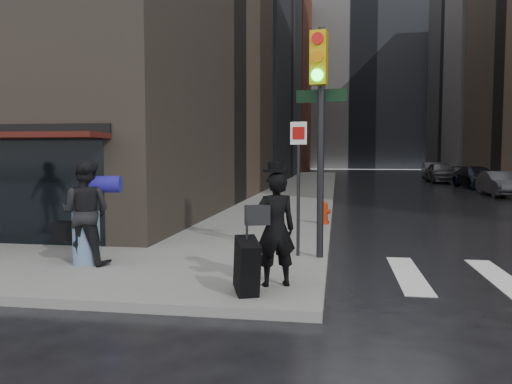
# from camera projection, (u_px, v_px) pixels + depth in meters

# --- Properties ---
(ground) EXTENTS (140.00, 140.00, 0.00)m
(ground) POSITION_uv_depth(u_px,v_px,m) (212.00, 280.00, 8.87)
(ground) COLOR black
(ground) RESTS_ON ground
(sidewalk_left) EXTENTS (4.00, 50.00, 0.15)m
(sidewalk_left) POSITION_uv_depth(u_px,v_px,m) (306.00, 185.00, 35.44)
(sidewalk_left) COLOR slate
(sidewalk_left) RESTS_ON ground
(sidewalk_right) EXTENTS (3.00, 50.00, 0.15)m
(sidewalk_right) POSITION_uv_depth(u_px,v_px,m) (508.00, 187.00, 33.28)
(sidewalk_right) COLOR slate
(sidewalk_right) RESTS_ON ground
(bldg_left_far) EXTENTS (22.00, 20.00, 26.00)m
(bldg_left_far) POSITION_uv_depth(u_px,v_px,m) (230.00, 79.00, 71.02)
(bldg_left_far) COLOR maroon
(bldg_left_far) RESTS_ON ground
(bldg_distant) EXTENTS (40.00, 12.00, 32.00)m
(bldg_distant) POSITION_uv_depth(u_px,v_px,m) (361.00, 73.00, 83.50)
(bldg_distant) COLOR gray
(bldg_distant) RESTS_ON ground
(man_overcoat) EXTENTS (1.00, 1.30, 2.00)m
(man_overcoat) POSITION_uv_depth(u_px,v_px,m) (269.00, 235.00, 7.75)
(man_overcoat) COLOR black
(man_overcoat) RESTS_ON ground
(man_jeans) EXTENTS (1.41, 0.76, 1.98)m
(man_jeans) POSITION_uv_depth(u_px,v_px,m) (86.00, 212.00, 9.41)
(man_jeans) COLOR black
(man_jeans) RESTS_ON ground
(traffic_light) EXTENTS (1.13, 0.60, 4.57)m
(traffic_light) POSITION_uv_depth(u_px,v_px,m) (318.00, 111.00, 9.83)
(traffic_light) COLOR black
(traffic_light) RESTS_ON ground
(fire_hydrant) EXTENTS (0.39, 0.30, 0.69)m
(fire_hydrant) POSITION_uv_depth(u_px,v_px,m) (324.00, 214.00, 15.02)
(fire_hydrant) COLOR #972409
(fire_hydrant) RESTS_ON ground
(parked_car_2) EXTENTS (1.51, 4.09, 1.34)m
(parked_car_2) POSITION_uv_depth(u_px,v_px,m) (500.00, 184.00, 27.00)
(parked_car_2) COLOR #45454A
(parked_car_2) RESTS_ON ground
(parked_car_3) EXTENTS (2.44, 5.18, 1.46)m
(parked_car_3) POSITION_uv_depth(u_px,v_px,m) (476.00, 177.00, 33.43)
(parked_car_3) COLOR black
(parked_car_3) RESTS_ON ground
(parked_car_4) EXTENTS (1.99, 4.88, 1.66)m
(parked_car_4) POSITION_uv_depth(u_px,v_px,m) (441.00, 172.00, 40.10)
(parked_car_4) COLOR #4D4D52
(parked_car_4) RESTS_ON ground
(parked_car_5) EXTENTS (1.82, 4.69, 1.52)m
(parked_car_5) POSITION_uv_depth(u_px,v_px,m) (433.00, 171.00, 46.53)
(parked_car_5) COLOR #434348
(parked_car_5) RESTS_ON ground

